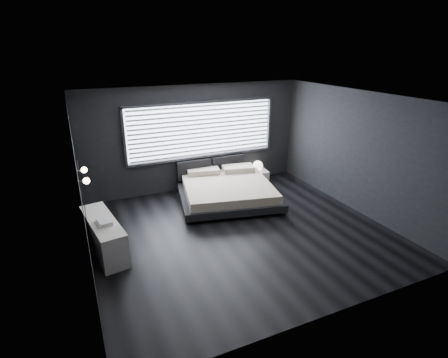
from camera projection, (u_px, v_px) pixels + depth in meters
name	position (u px, v px, depth m)	size (l,w,h in m)	color
room	(241.00, 170.00, 6.96)	(6.04, 6.00, 2.80)	black
window	(203.00, 130.00, 9.26)	(4.14, 0.09, 1.52)	white
headboard	(211.00, 167.00, 9.66)	(1.96, 0.16, 0.52)	black
sconce_near	(86.00, 181.00, 5.83)	(0.18, 0.11, 0.11)	silver
sconce_far	(84.00, 170.00, 6.35)	(0.18, 0.11, 0.11)	silver
wall_art_upper	(80.00, 179.00, 5.20)	(0.01, 0.48, 0.48)	#47474C
wall_art_lower	(84.00, 202.00, 5.58)	(0.01, 0.48, 0.48)	#47474C
bed	(227.00, 189.00, 8.88)	(2.81, 2.73, 0.62)	black
nightstand	(257.00, 176.00, 10.13)	(0.58, 0.48, 0.34)	white
orb_lamp	(258.00, 166.00, 10.02)	(0.29, 0.29, 0.29)	white
dresser	(104.00, 235.00, 6.66)	(0.72, 1.71, 0.67)	white
book_stack	(104.00, 222.00, 6.38)	(0.29, 0.37, 0.07)	silver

